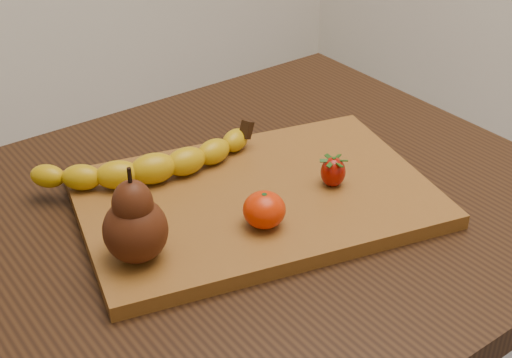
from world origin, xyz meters
TOP-DOWN VIEW (x-y plane):
  - table at (0.00, 0.00)m, footprint 1.00×0.70m
  - cutting_board at (0.08, -0.01)m, footprint 0.51×0.40m
  - banana at (-0.01, 0.10)m, footprint 0.27×0.13m
  - pear at (-0.11, -0.03)m, footprint 0.09×0.09m
  - mandarin at (0.05, -0.07)m, footprint 0.06×0.06m
  - strawberry at (0.18, -0.05)m, footprint 0.04×0.04m

SIDE VIEW (x-z plane):
  - table at x=0.00m, z-range 0.28..1.04m
  - cutting_board at x=0.08m, z-range 0.76..0.78m
  - banana at x=-0.01m, z-range 0.78..0.82m
  - strawberry at x=0.18m, z-range 0.78..0.82m
  - mandarin at x=0.05m, z-range 0.78..0.82m
  - pear at x=-0.11m, z-range 0.78..0.89m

